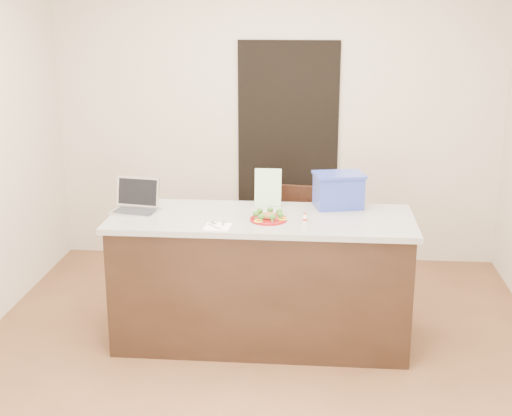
# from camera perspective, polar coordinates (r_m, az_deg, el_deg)

# --- Properties ---
(ground) EXTENTS (4.00, 4.00, 0.00)m
(ground) POSITION_cam_1_polar(r_m,az_deg,el_deg) (4.94, 0.17, -11.78)
(ground) COLOR brown
(ground) RESTS_ON ground
(room_shell) EXTENTS (4.00, 4.00, 4.00)m
(room_shell) POSITION_cam_1_polar(r_m,az_deg,el_deg) (4.42, 0.19, 7.10)
(room_shell) COLOR white
(room_shell) RESTS_ON ground
(doorway) EXTENTS (0.90, 0.02, 2.00)m
(doorway) POSITION_cam_1_polar(r_m,az_deg,el_deg) (6.47, 2.56, 4.41)
(doorway) COLOR black
(doorway) RESTS_ON ground
(island) EXTENTS (2.06, 0.76, 0.92)m
(island) POSITION_cam_1_polar(r_m,az_deg,el_deg) (4.97, 0.42, -5.72)
(island) COLOR black
(island) RESTS_ON ground
(plate) EXTENTS (0.25, 0.25, 0.02)m
(plate) POSITION_cam_1_polar(r_m,az_deg,el_deg) (4.73, 1.00, -0.89)
(plate) COLOR maroon
(plate) RESTS_ON island
(meatballs) EXTENTS (0.10, 0.10, 0.04)m
(meatballs) POSITION_cam_1_polar(r_m,az_deg,el_deg) (4.72, 1.04, -0.62)
(meatballs) COLOR brown
(meatballs) RESTS_ON plate
(broccoli) EXTENTS (0.21, 0.21, 0.04)m
(broccoli) POSITION_cam_1_polar(r_m,az_deg,el_deg) (4.72, 1.00, -0.44)
(broccoli) COLOR #234E15
(broccoli) RESTS_ON plate
(pepper_rings) EXTENTS (0.21, 0.22, 0.01)m
(pepper_rings) POSITION_cam_1_polar(r_m,az_deg,el_deg) (4.73, 1.00, -0.79)
(pepper_rings) COLOR #F4FF1A
(pepper_rings) RESTS_ON plate
(napkin) EXTENTS (0.17, 0.17, 0.01)m
(napkin) POSITION_cam_1_polar(r_m,az_deg,el_deg) (4.60, -3.09, -1.50)
(napkin) COLOR white
(napkin) RESTS_ON island
(fork) EXTENTS (0.10, 0.16, 0.00)m
(fork) POSITION_cam_1_polar(r_m,az_deg,el_deg) (4.61, -3.32, -1.37)
(fork) COLOR #BABABF
(fork) RESTS_ON napkin
(knife) EXTENTS (0.02, 0.18, 0.01)m
(knife) POSITION_cam_1_polar(r_m,az_deg,el_deg) (4.58, -2.75, -1.49)
(knife) COLOR silver
(knife) RESTS_ON napkin
(yogurt_bottle) EXTENTS (0.03, 0.03, 0.06)m
(yogurt_bottle) POSITION_cam_1_polar(r_m,az_deg,el_deg) (4.69, 3.94, -0.86)
(yogurt_bottle) COLOR white
(yogurt_bottle) RESTS_ON island
(laptop) EXTENTS (0.35, 0.30, 0.22)m
(laptop) POSITION_cam_1_polar(r_m,az_deg,el_deg) (5.01, -9.57, 0.48)
(laptop) COLOR silver
(laptop) RESTS_ON island
(leaflet) EXTENTS (0.19, 0.05, 0.27)m
(leaflet) POSITION_cam_1_polar(r_m,az_deg,el_deg) (5.04, 0.96, 1.65)
(leaflet) COLOR white
(leaflet) RESTS_ON island
(blue_box) EXTENTS (0.39, 0.32, 0.25)m
(blue_box) POSITION_cam_1_polar(r_m,az_deg,el_deg) (5.04, 6.61, 1.43)
(blue_box) COLOR #293994
(blue_box) RESTS_ON island
(chair) EXTENTS (0.45, 0.45, 0.90)m
(chair) POSITION_cam_1_polar(r_m,az_deg,el_deg) (5.74, 3.51, -2.21)
(chair) COLOR black
(chair) RESTS_ON ground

